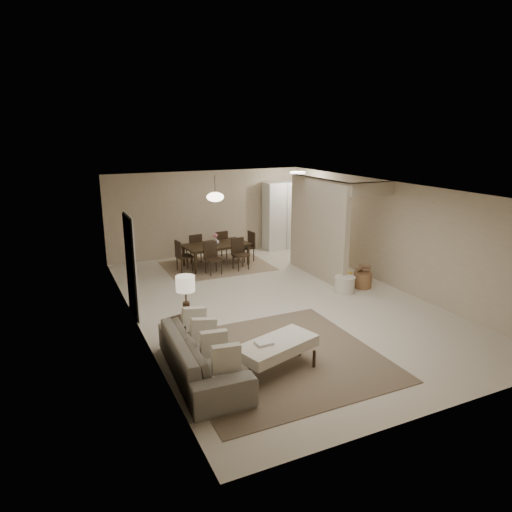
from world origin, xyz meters
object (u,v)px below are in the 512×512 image
ottoman_bench (277,347)px  side_table (187,334)px  sofa (202,355)px  dining_table (217,255)px  pantry_cabinet (283,216)px  round_pouf (345,285)px  wicker_basket (362,280)px

ottoman_bench → side_table: 1.66m
sofa → ottoman_bench: bearing=-102.9°
sofa → side_table: bearing=-0.8°
ottoman_bench → dining_table: size_ratio=0.82×
pantry_cabinet → side_table: pantry_cabinet is taller
round_pouf → wicker_basket: round_pouf is taller
ottoman_bench → dining_table: dining_table is taller
ottoman_bench → round_pouf: ottoman_bench is taller
pantry_cabinet → wicker_basket: 4.24m
wicker_basket → dining_table: (-2.55, 3.14, 0.13)m
ottoman_bench → side_table: side_table is taller
side_table → round_pouf: (4.12, 1.21, -0.09)m
pantry_cabinet → dining_table: size_ratio=1.19×
pantry_cabinet → sofa: (-4.80, -6.42, -0.72)m
round_pouf → wicker_basket: bearing=9.7°
pantry_cabinet → round_pouf: pantry_cabinet is taller
pantry_cabinet → side_table: size_ratio=3.82×
round_pouf → ottoman_bench: bearing=-141.0°
pantry_cabinet → round_pouf: size_ratio=4.41×
side_table → wicker_basket: side_table is taller
round_pouf → sofa: bearing=-152.5°
sofa → wicker_basket: size_ratio=5.36×
dining_table → pantry_cabinet: bearing=14.8°
wicker_basket → dining_table: 4.05m
ottoman_bench → dining_table: (1.09, 5.71, -0.07)m
sofa → round_pouf: bearing=-60.3°
pantry_cabinet → dining_table: 2.88m
pantry_cabinet → ottoman_bench: size_ratio=1.45×
sofa → dining_table: 5.85m
wicker_basket → sofa: bearing=-154.4°
wicker_basket → dining_table: dining_table is taller
round_pouf → dining_table: bearing=121.2°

